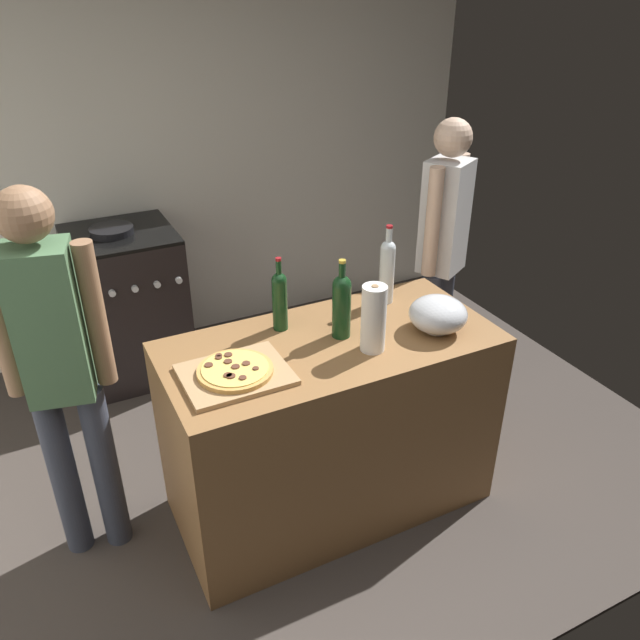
{
  "coord_description": "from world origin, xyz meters",
  "views": [
    {
      "loc": [
        -0.85,
        -1.25,
        2.23
      ],
      "look_at": [
        0.2,
        0.84,
        0.94
      ],
      "focal_mm": 35.33,
      "sensor_mm": 36.0,
      "label": 1
    }
  ],
  "objects_px": {
    "stove": "(129,304)",
    "person_in_stripes": "(59,364)",
    "pizza": "(235,370)",
    "wine_bottle_amber": "(280,298)",
    "paper_towel_roll": "(374,319)",
    "wine_bottle_dark": "(342,303)",
    "person_in_red": "(442,248)",
    "mixing_bowl": "(438,314)",
    "wine_bottle_green": "(387,268)"
  },
  "relations": [
    {
      "from": "paper_towel_roll",
      "to": "mixing_bowl",
      "type": "bearing_deg",
      "value": 1.58
    },
    {
      "from": "wine_bottle_dark",
      "to": "person_in_red",
      "type": "height_order",
      "value": "person_in_red"
    },
    {
      "from": "wine_bottle_dark",
      "to": "wine_bottle_amber",
      "type": "height_order",
      "value": "wine_bottle_dark"
    },
    {
      "from": "person_in_red",
      "to": "mixing_bowl",
      "type": "bearing_deg",
      "value": -127.62
    },
    {
      "from": "wine_bottle_amber",
      "to": "paper_towel_roll",
      "type": "bearing_deg",
      "value": -50.76
    },
    {
      "from": "wine_bottle_amber",
      "to": "person_in_red",
      "type": "xyz_separation_m",
      "value": [
        1.1,
        0.35,
        -0.11
      ]
    },
    {
      "from": "stove",
      "to": "person_in_stripes",
      "type": "xyz_separation_m",
      "value": [
        -0.47,
        -1.32,
        0.47
      ]
    },
    {
      "from": "mixing_bowl",
      "to": "person_in_stripes",
      "type": "height_order",
      "value": "person_in_stripes"
    },
    {
      "from": "person_in_stripes",
      "to": "paper_towel_roll",
      "type": "bearing_deg",
      "value": -17.45
    },
    {
      "from": "stove",
      "to": "wine_bottle_amber",
      "type": "bearing_deg",
      "value": -72.79
    },
    {
      "from": "mixing_bowl",
      "to": "wine_bottle_amber",
      "type": "relative_size",
      "value": 0.75
    },
    {
      "from": "pizza",
      "to": "wine_bottle_green",
      "type": "xyz_separation_m",
      "value": [
        0.84,
        0.28,
        0.14
      ]
    },
    {
      "from": "wine_bottle_green",
      "to": "person_in_stripes",
      "type": "bearing_deg",
      "value": 179.04
    },
    {
      "from": "wine_bottle_dark",
      "to": "wine_bottle_green",
      "type": "bearing_deg",
      "value": 29.06
    },
    {
      "from": "pizza",
      "to": "wine_bottle_amber",
      "type": "height_order",
      "value": "wine_bottle_amber"
    },
    {
      "from": "paper_towel_roll",
      "to": "stove",
      "type": "distance_m",
      "value": 1.9
    },
    {
      "from": "wine_bottle_green",
      "to": "stove",
      "type": "distance_m",
      "value": 1.75
    },
    {
      "from": "person_in_stripes",
      "to": "person_in_red",
      "type": "height_order",
      "value": "person_in_stripes"
    },
    {
      "from": "wine_bottle_dark",
      "to": "paper_towel_roll",
      "type": "bearing_deg",
      "value": -68.08
    },
    {
      "from": "wine_bottle_amber",
      "to": "person_in_stripes",
      "type": "relative_size",
      "value": 0.2
    },
    {
      "from": "pizza",
      "to": "mixing_bowl",
      "type": "height_order",
      "value": "mixing_bowl"
    },
    {
      "from": "paper_towel_roll",
      "to": "wine_bottle_amber",
      "type": "relative_size",
      "value": 0.87
    },
    {
      "from": "pizza",
      "to": "stove",
      "type": "bearing_deg",
      "value": 94.23
    },
    {
      "from": "pizza",
      "to": "wine_bottle_dark",
      "type": "bearing_deg",
      "value": 10.59
    },
    {
      "from": "paper_towel_roll",
      "to": "person_in_stripes",
      "type": "distance_m",
      "value": 1.21
    },
    {
      "from": "paper_towel_roll",
      "to": "person_in_red",
      "type": "relative_size",
      "value": 0.18
    },
    {
      "from": "wine_bottle_green",
      "to": "person_in_red",
      "type": "distance_m",
      "value": 0.67
    },
    {
      "from": "paper_towel_roll",
      "to": "wine_bottle_dark",
      "type": "bearing_deg",
      "value": 111.92
    },
    {
      "from": "pizza",
      "to": "wine_bottle_amber",
      "type": "relative_size",
      "value": 0.88
    },
    {
      "from": "paper_towel_roll",
      "to": "person_in_red",
      "type": "height_order",
      "value": "person_in_red"
    },
    {
      "from": "person_in_red",
      "to": "person_in_stripes",
      "type": "bearing_deg",
      "value": -171.12
    },
    {
      "from": "paper_towel_roll",
      "to": "wine_bottle_green",
      "type": "distance_m",
      "value": 0.44
    },
    {
      "from": "mixing_bowl",
      "to": "stove",
      "type": "bearing_deg",
      "value": 121.1
    },
    {
      "from": "pizza",
      "to": "wine_bottle_amber",
      "type": "xyz_separation_m",
      "value": [
        0.3,
        0.26,
        0.11
      ]
    },
    {
      "from": "wine_bottle_green",
      "to": "person_in_red",
      "type": "bearing_deg",
      "value": 30.69
    },
    {
      "from": "wine_bottle_dark",
      "to": "person_in_stripes",
      "type": "bearing_deg",
      "value": 169.13
    },
    {
      "from": "wine_bottle_amber",
      "to": "person_in_stripes",
      "type": "height_order",
      "value": "person_in_stripes"
    },
    {
      "from": "pizza",
      "to": "wine_bottle_amber",
      "type": "distance_m",
      "value": 0.42
    },
    {
      "from": "person_in_stripes",
      "to": "stove",
      "type": "bearing_deg",
      "value": 70.53
    },
    {
      "from": "person_in_stripes",
      "to": "pizza",
      "type": "bearing_deg",
      "value": -27.35
    },
    {
      "from": "stove",
      "to": "mixing_bowl",
      "type": "bearing_deg",
      "value": -58.9
    },
    {
      "from": "paper_towel_roll",
      "to": "person_in_red",
      "type": "bearing_deg",
      "value": 38.82
    },
    {
      "from": "pizza",
      "to": "person_in_red",
      "type": "xyz_separation_m",
      "value": [
        1.4,
        0.61,
        0.01
      ]
    },
    {
      "from": "wine_bottle_dark",
      "to": "wine_bottle_amber",
      "type": "distance_m",
      "value": 0.27
    },
    {
      "from": "mixing_bowl",
      "to": "person_in_stripes",
      "type": "xyz_separation_m",
      "value": [
        -1.48,
        0.35,
        -0.02
      ]
    },
    {
      "from": "stove",
      "to": "person_in_red",
      "type": "bearing_deg",
      "value": -33.57
    },
    {
      "from": "wine_bottle_green",
      "to": "wine_bottle_amber",
      "type": "relative_size",
      "value": 1.14
    },
    {
      "from": "mixing_bowl",
      "to": "wine_bottle_green",
      "type": "relative_size",
      "value": 0.66
    },
    {
      "from": "stove",
      "to": "person_in_stripes",
      "type": "height_order",
      "value": "person_in_stripes"
    },
    {
      "from": "paper_towel_roll",
      "to": "wine_bottle_green",
      "type": "height_order",
      "value": "wine_bottle_green"
    }
  ]
}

